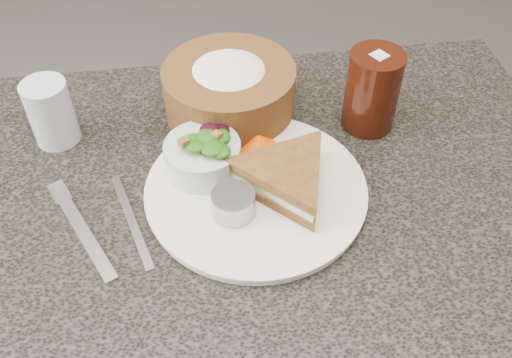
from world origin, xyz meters
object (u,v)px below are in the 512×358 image
Objects in this scene: dressing_ramekin at (233,204)px; water_glass at (51,112)px; sandwich at (286,177)px; cola_glass at (373,87)px; dining_table at (245,339)px; dinner_plate at (256,191)px; salad_bowl at (202,152)px; bread_basket at (229,84)px.

dressing_ramekin is 0.32m from water_glass.
sandwich is 0.08m from dressing_ramekin.
cola_glass is 0.48m from water_glass.
cola_glass is (0.22, 0.15, 0.44)m from dining_table.
salad_bowl reaches higher than dinner_plate.
dinner_plate is at bearing -84.87° from bread_basket.
water_glass reaches higher than dining_table.
sandwich is at bearing -26.91° from salad_bowl.
cola_glass is at bearing 32.95° from dinner_plate.
water_glass is (-0.26, 0.18, 0.43)m from dining_table.
dinner_plate is 0.24m from cola_glass.
dining_table is at bearing -91.87° from bread_basket.
salad_bowl is at bearing 110.14° from dressing_ramekin.
bread_basket is 0.22m from cola_glass.
bread_basket is at bearing 68.40° from salad_bowl.
bread_basket reaches higher than salad_bowl.
salad_bowl is (-0.05, 0.07, 0.42)m from dining_table.
water_glass is at bearing 150.88° from dinner_plate.
cola_glass is (0.21, -0.05, 0.01)m from bread_basket.
cola_glass is (0.19, 0.13, 0.06)m from dinner_plate.
dressing_ramekin is at bearing -69.86° from salad_bowl.
bread_basket is at bearing 84.90° from dressing_ramekin.
dining_table is 17.23× the size of dressing_ramekin.
dining_table is 9.91× the size of water_glass.
salad_bowl is at bearing -163.45° from cola_glass.
cola_glass is at bearing -14.39° from bread_basket.
cola_glass reaches higher than dressing_ramekin.
dressing_ramekin is 0.29m from cola_glass.
dinner_plate is at bearing -29.12° from water_glass.
bread_basket is (0.02, 0.22, 0.03)m from dressing_ramekin.
water_glass is (-0.25, 0.20, 0.02)m from dressing_ramekin.
dinner_plate is at bearing -145.43° from sandwich.
sandwich is 0.85× the size of bread_basket.
sandwich is 1.72× the size of water_glass.
dining_table is at bearing -34.19° from water_glass.
water_glass is at bearing 152.90° from salad_bowl.
dining_table is 0.53m from water_glass.
salad_bowl is at bearing 145.02° from dinner_plate.
water_glass is at bearing 145.81° from dining_table.
water_glass is at bearing -162.32° from sandwich.
dining_table is 7.17× the size of cola_glass.
bread_basket is 2.03× the size of water_glass.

